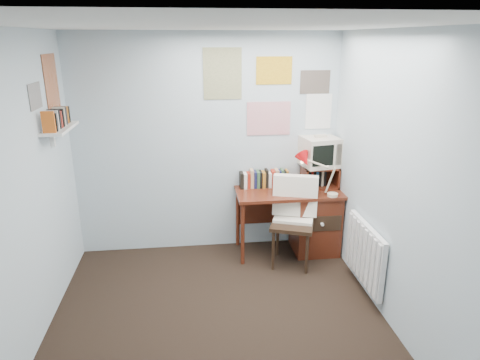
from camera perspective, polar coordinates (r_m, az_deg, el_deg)
The scene contains 15 objects.
ground at distance 3.87m, azimuth -2.52°, elevation -20.38°, with size 3.50×3.50×0.00m, color black.
back_wall at distance 4.90m, azimuth -4.34°, elevation 4.56°, with size 3.00×0.02×2.50m, color #B0C2CA.
left_wall at distance 3.48m, azimuth -28.36°, elevation -3.59°, with size 0.02×3.50×2.50m, color #B0C2CA.
right_wall at distance 3.65m, azimuth 21.38°, elevation -1.62°, with size 0.02×3.50×2.50m, color #B0C2CA.
ceiling at distance 3.01m, azimuth -3.23°, elevation 19.89°, with size 3.00×3.50×0.02m, color white.
desk at distance 5.11m, azimuth 9.34°, elevation -5.08°, with size 1.20×0.55×0.76m.
desk_chair at distance 4.74m, azimuth 7.01°, elevation -5.91°, with size 0.49×0.47×0.96m, color black.
desk_lamp at distance 4.76m, azimuth 12.39°, elevation 0.31°, with size 0.30×0.26×0.43m, color red.
tv_riser at distance 5.07m, azimuth 10.57°, elevation 0.47°, with size 0.40×0.30×0.25m, color #5A2314.
crt_tv at distance 5.00m, azimuth 10.56°, elevation 3.91°, with size 0.39×0.36×0.37m, color beige.
book_row at distance 4.99m, azimuth 3.40°, elevation 0.30°, with size 0.60×0.14×0.22m, color #5A2314.
radiator at distance 4.41m, azimuth 16.35°, elevation -9.40°, with size 0.09×0.80×0.60m, color white.
wall_shelf at distance 4.35m, azimuth -22.88°, elevation 6.37°, with size 0.20×0.62×0.24m, color white.
posters_back at distance 4.87m, azimuth 3.92°, elevation 11.65°, with size 1.20×0.01×0.90m, color white.
posters_left at distance 4.32m, azimuth -24.73°, elevation 11.20°, with size 0.01×0.70×0.60m, color white.
Camera 1 is at (-0.20, -3.01, 2.42)m, focal length 32.00 mm.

